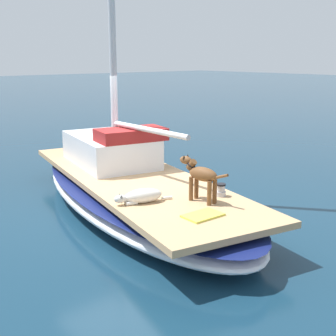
# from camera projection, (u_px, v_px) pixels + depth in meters

# --- Properties ---
(ground_plane) EXTENTS (120.00, 120.00, 0.00)m
(ground_plane) POSITION_uv_depth(u_px,v_px,m) (135.00, 209.00, 8.74)
(ground_plane) COLOR #143347
(sailboat_main) EXTENTS (3.89, 7.59, 0.66)m
(sailboat_main) POSITION_uv_depth(u_px,v_px,m) (134.00, 193.00, 8.66)
(sailboat_main) COLOR white
(sailboat_main) RESTS_ON ground
(cabin_house) EXTENTS (1.81, 2.46, 0.84)m
(cabin_house) POSITION_uv_depth(u_px,v_px,m) (112.00, 148.00, 9.45)
(cabin_house) COLOR silver
(cabin_house) RESTS_ON sailboat_main
(dog_white) EXTENTS (0.93, 0.43, 0.22)m
(dog_white) POSITION_uv_depth(u_px,v_px,m) (141.00, 196.00, 7.01)
(dog_white) COLOR silver
(dog_white) RESTS_ON sailboat_main
(dog_brown) EXTENTS (0.28, 0.94, 0.70)m
(dog_brown) POSITION_uv_depth(u_px,v_px,m) (201.00, 175.00, 7.01)
(dog_brown) COLOR brown
(dog_brown) RESTS_ON sailboat_main
(deck_winch) EXTENTS (0.16, 0.16, 0.21)m
(deck_winch) POSITION_uv_depth(u_px,v_px,m) (221.00, 190.00, 7.34)
(deck_winch) COLOR #B7B7BC
(deck_winch) RESTS_ON sailboat_main
(deck_towel) EXTENTS (0.57, 0.37, 0.03)m
(deck_towel) POSITION_uv_depth(u_px,v_px,m) (203.00, 215.00, 6.43)
(deck_towel) COLOR #D8D14C
(deck_towel) RESTS_ON sailboat_main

